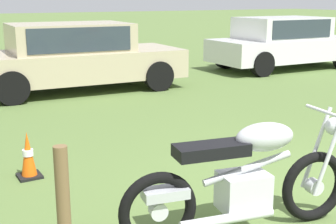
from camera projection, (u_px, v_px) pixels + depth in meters
name	position (u px, v px, depth m)	size (l,w,h in m)	color
motorcycle_silver	(244.00, 180.00, 3.84)	(2.08, 0.73, 1.02)	black
car_beige	(74.00, 53.00, 9.86)	(4.53, 2.18, 1.43)	#BCAD8C
car_white	(284.00, 40.00, 12.90)	(4.36, 1.98, 1.43)	silver
traffic_cone	(28.00, 157.00, 5.12)	(0.25, 0.25, 0.53)	#EA590F
fence_post_wooden	(64.00, 210.00, 3.30)	(0.10, 0.10, 0.96)	brown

